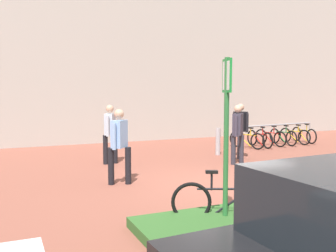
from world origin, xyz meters
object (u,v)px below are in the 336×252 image
at_px(parking_sign_post, 226,118).
at_px(person_shirt_blue, 119,142).
at_px(bike_rack_cluster, 277,136).
at_px(person_casual_tan, 110,130).
at_px(person_suited_navy, 240,127).
at_px(bollard_steel, 218,141).
at_px(bike_at_sign, 223,201).
at_px(person_suited_dark, 238,131).

xyz_separation_m(parking_sign_post, person_shirt_blue, (-0.78, 3.26, -0.74)).
xyz_separation_m(bike_rack_cluster, person_casual_tan, (-6.94, -1.12, 0.64)).
relative_size(bike_rack_cluster, person_suited_navy, 2.17).
xyz_separation_m(person_suited_navy, person_shirt_blue, (-4.49, -1.83, 0.00)).
relative_size(bollard_steel, person_casual_tan, 0.52).
height_order(parking_sign_post, person_suited_navy, parking_sign_post).
relative_size(bike_at_sign, person_suited_navy, 0.91).
bearing_deg(bike_rack_cluster, person_suited_dark, -143.52).
distance_m(person_casual_tan, person_shirt_blue, 2.54).
bearing_deg(bike_rack_cluster, parking_sign_post, -133.91).
height_order(bike_at_sign, bollard_steel, bollard_steel).
xyz_separation_m(bike_at_sign, person_suited_dark, (2.99, 4.08, 0.63)).
xyz_separation_m(parking_sign_post, person_suited_dark, (3.03, 4.22, -0.74)).
height_order(parking_sign_post, person_suited_dark, parking_sign_post).
bearing_deg(bike_at_sign, person_casual_tan, 93.74).
bearing_deg(bike_at_sign, person_suited_dark, 53.78).
bearing_deg(bike_rack_cluster, person_casual_tan, -170.87).
distance_m(parking_sign_post, person_suited_dark, 5.25).
distance_m(parking_sign_post, bike_rack_cluster, 9.64).
bearing_deg(person_suited_navy, bike_at_sign, -126.53).
bearing_deg(person_suited_navy, bollard_steel, 116.23).
bearing_deg(person_shirt_blue, parking_sign_post, -76.57).
bearing_deg(person_suited_dark, bike_at_sign, -126.22).
bearing_deg(person_suited_dark, person_suited_navy, 52.03).
xyz_separation_m(bollard_steel, person_shirt_blue, (-4.12, -2.58, 0.53)).
height_order(bollard_steel, person_suited_dark, person_suited_dark).
relative_size(bike_at_sign, bollard_steel, 1.73).
distance_m(person_suited_navy, person_shirt_blue, 4.85).
height_order(parking_sign_post, bike_rack_cluster, parking_sign_post).
relative_size(parking_sign_post, person_shirt_blue, 1.54).
relative_size(bike_rack_cluster, person_casual_tan, 2.17).
height_order(parking_sign_post, bike_at_sign, parking_sign_post).
xyz_separation_m(person_suited_navy, person_suited_dark, (-0.68, -0.87, 0.00)).
bearing_deg(bike_at_sign, bollard_steel, 59.89).
relative_size(parking_sign_post, bike_at_sign, 1.70).
height_order(parking_sign_post, person_casual_tan, parking_sign_post).
height_order(bike_rack_cluster, bollard_steel, bollard_steel).
height_order(person_casual_tan, person_suited_dark, same).
xyz_separation_m(bike_at_sign, bike_rack_cluster, (6.58, 6.73, -0.00)).
bearing_deg(person_shirt_blue, person_suited_dark, 14.19).
relative_size(parking_sign_post, person_suited_navy, 1.54).
distance_m(parking_sign_post, person_casual_tan, 5.81).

